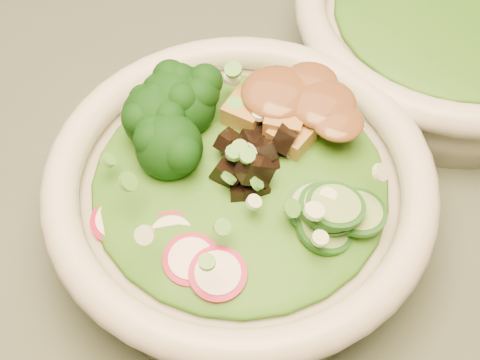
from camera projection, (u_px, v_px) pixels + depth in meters
The scene contains 11 objects.
salad_bowl at pixel (240, 196), 0.49m from camera, with size 0.28×0.28×0.08m.
side_bowl at pixel (451, 29), 0.59m from camera, with size 0.28×0.28×0.08m.
lettuce_bed at pixel (240, 179), 0.47m from camera, with size 0.21×0.21×0.02m, color #265F14.
side_lettuce at pixel (458, 11), 0.57m from camera, with size 0.19×0.19×0.02m, color #265F14.
broccoli_florets at pixel (165, 124), 0.48m from camera, with size 0.08×0.07×0.05m, color black, non-canonical shape.
radish_slices at pixel (181, 247), 0.43m from camera, with size 0.11×0.04×0.02m, color maroon, non-canonical shape.
cucumber_slices at pixel (322, 219), 0.44m from camera, with size 0.07×0.07×0.04m, color #81B967, non-canonical shape.
mushroom_heap at pixel (251, 155), 0.46m from camera, with size 0.07×0.07×0.04m, color black, non-canonical shape.
tofu_cubes at pixel (294, 112), 0.49m from camera, with size 0.09×0.06×0.04m, color #A26A36, non-canonical shape.
peanut_sauce at pixel (296, 100), 0.48m from camera, with size 0.07×0.06×0.02m, color brown.
scallion_garnish at pixel (240, 158), 0.45m from camera, with size 0.20×0.20×0.02m, color #4D9C37, non-canonical shape.
Camera 1 is at (-0.10, -0.23, 1.19)m, focal length 50.00 mm.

